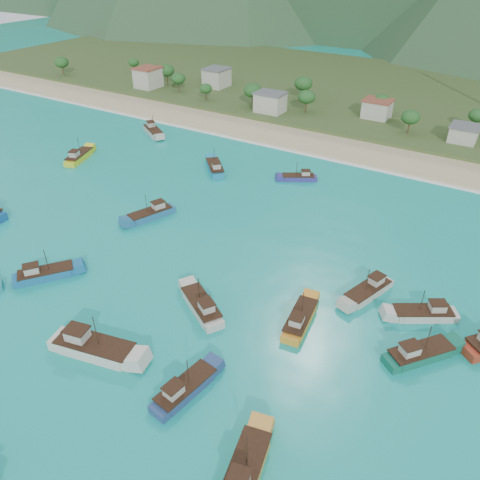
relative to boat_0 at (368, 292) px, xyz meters
The scene contains 20 objects.
ground 31.12m from the boat_0, 143.09° to the right, with size 600.00×600.00×0.00m, color #0D9097.
beach 65.25m from the boat_0, 112.41° to the left, with size 400.00×18.00×1.20m, color beige.
land 123.84m from the boat_0, 101.59° to the left, with size 400.00×110.00×2.40m, color #385123.
surf_line 56.58m from the boat_0, 116.08° to the left, with size 400.00×2.50×0.08m, color white.
village 84.48m from the boat_0, 102.33° to the left, with size 212.47×28.07×7.04m.
vegetation 90.30m from the boat_0, 110.48° to the left, with size 276.85×26.03×8.97m.
boat_0 is the anchor object (origin of this frame).
boat_1 9.25m from the boat_0, ahead, with size 10.05×7.77×5.90m.
boat_3 44.09m from the boat_0, 131.13° to the right, with size 13.32×6.46×7.56m.
boat_4 47.91m from the boat_0, behind, with size 6.50×10.90×6.19m.
boat_7 13.91m from the boat_0, 118.64° to the right, with size 4.27×10.32×5.91m.
boat_10 27.65m from the boat_0, 140.33° to the right, with size 10.67×8.15×6.25m.
boat_11 91.05m from the boat_0, 153.30° to the left, with size 10.95×8.56×6.45m.
boat_14 86.51m from the boat_0, 169.99° to the left, with size 6.62×11.28×6.40m.
boat_15 57.13m from the boat_0, 150.57° to the left, with size 9.60×9.79×6.26m.
boat_16 14.58m from the boat_0, 42.71° to the right, with size 8.94×10.08×6.17m.
boat_19 45.13m from the boat_0, 130.22° to the left, with size 8.73×6.65×5.11m.
boat_21 37.92m from the boat_0, 91.77° to the right, with size 5.59×11.57×6.57m.
boat_23 34.87m from the boat_0, 113.13° to the right, with size 4.35×10.22×5.85m.
boat_25 55.58m from the boat_0, 153.28° to the right, with size 8.62×10.06×6.09m.
Camera 1 is at (38.57, -44.23, 49.71)m, focal length 35.00 mm.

